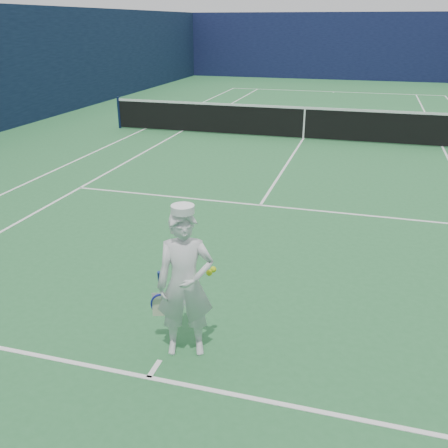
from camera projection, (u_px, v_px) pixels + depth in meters
name	position (u px, v px, depth m)	size (l,w,h in m)	color
ground	(303.00, 139.00, 15.78)	(80.00, 80.00, 0.00)	#296B38
court_markings	(303.00, 139.00, 15.78)	(11.03, 23.83, 0.01)	white
windscreen_fence	(307.00, 73.00, 15.03)	(20.12, 36.12, 4.00)	#0F1439
tennis_net	(304.00, 121.00, 15.57)	(12.88, 0.09, 1.07)	#141E4C
tennis_player	(185.00, 284.00, 5.33)	(0.84, 0.58, 1.74)	silver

